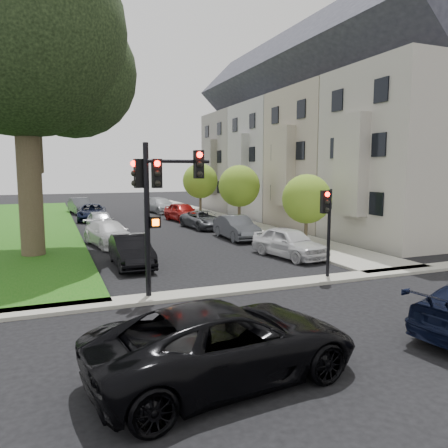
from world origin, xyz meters
name	(u,v)px	position (x,y,z in m)	size (l,w,h in m)	color
ground	(282,305)	(0.00, 0.00, 0.00)	(140.00, 140.00, 0.00)	black
grass_strip	(18,226)	(-9.00, 24.00, 0.06)	(8.00, 44.00, 0.12)	#16530F
sidewalk_right	(215,217)	(6.75, 24.00, 0.06)	(3.50, 44.00, 0.12)	gray
sidewalk_cross	(255,287)	(0.00, 2.00, 0.06)	(60.00, 1.00, 0.12)	gray
house_a	(407,122)	(12.45, 8.00, 6.93)	(7.70, 7.55, 15.97)	#B5AC9A
house_b	(329,133)	(12.45, 15.50, 6.93)	(7.70, 7.55, 15.97)	#BBB098
house_c	(279,139)	(12.45, 23.00, 6.93)	(7.70, 7.55, 15.97)	#ACACAC
house_d	(244,144)	(12.45, 30.50, 6.93)	(7.70, 7.55, 15.97)	slate
eucalyptus	(20,32)	(-7.63, 11.21, 10.51)	(10.86, 9.86, 15.39)	#3F3220
small_tree_a	(307,199)	(6.20, 8.47, 2.67)	(2.68, 2.68, 4.01)	#3F3220
small_tree_b	(239,186)	(6.20, 17.51, 3.05)	(3.05, 3.05, 4.58)	#3F3220
small_tree_c	(200,181)	(6.20, 26.41, 3.20)	(3.21, 3.21, 4.81)	#3F3220
traffic_signal_main	(159,192)	(-3.40, 2.23, 3.53)	(2.50, 0.65, 5.11)	black
traffic_signal_secondary	(327,217)	(3.11, 2.19, 2.44)	(0.46, 0.37, 3.49)	black
car_cross_near	(226,342)	(-3.51, -3.88, 0.79)	(2.61, 5.65, 1.57)	black
car_parked_0	(289,243)	(4.00, 6.47, 0.73)	(1.74, 4.31, 1.47)	silver
car_parked_1	(236,228)	(3.83, 12.57, 0.72)	(1.53, 4.38, 1.44)	#3F4247
car_parked_2	(203,220)	(3.57, 17.99, 0.63)	(2.11, 4.57, 1.27)	#3F4247
car_parked_3	(182,212)	(3.43, 22.85, 0.77)	(1.83, 4.54, 1.55)	maroon
car_parked_4	(161,206)	(3.41, 30.24, 0.73)	(2.05, 5.05, 1.47)	#999BA0
car_parked_5	(131,251)	(-3.48, 7.32, 0.70)	(1.48, 4.23, 1.40)	black
car_parked_6	(109,234)	(-3.71, 13.03, 0.68)	(1.91, 4.71, 1.37)	silver
car_parked_7	(101,222)	(-3.56, 18.81, 0.72)	(1.70, 4.23, 1.44)	#999BA0
car_parked_8	(92,212)	(-3.48, 26.04, 0.70)	(2.31, 5.00, 1.39)	black
car_parked_9	(81,206)	(-4.00, 32.36, 0.77)	(1.63, 4.69, 1.54)	#3F4247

